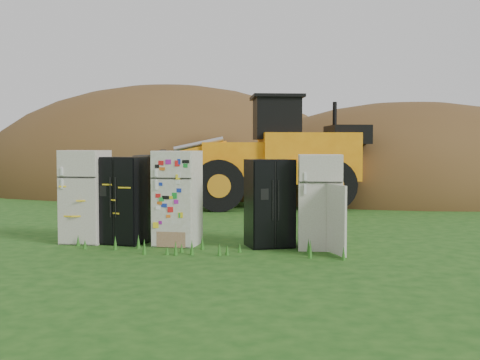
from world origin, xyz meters
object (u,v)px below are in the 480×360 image
object	(u,v)px
fridge_leftmost	(85,196)
fridge_black_right	(269,203)
fridge_open_door	(320,202)
fridge_black_side	(124,200)
wheel_loader	(249,152)
fridge_sticker	(177,198)

from	to	relation	value
fridge_leftmost	fridge_black_right	xyz separation A→B (m)	(3.73, 0.05, -0.09)
fridge_leftmost	fridge_open_door	world-z (taller)	fridge_leftmost
fridge_leftmost	fridge_black_side	distance (m)	0.80
fridge_black_right	wheel_loader	world-z (taller)	wheel_loader
fridge_black_right	fridge_leftmost	bearing A→B (deg)	157.29
fridge_sticker	fridge_open_door	size ratio (longest dim) A/B	1.04
fridge_sticker	fridge_open_door	distance (m)	2.78
fridge_sticker	wheel_loader	world-z (taller)	wheel_loader
fridge_leftmost	fridge_sticker	world-z (taller)	fridge_leftmost
wheel_loader	fridge_sticker	bearing A→B (deg)	-105.28
fridge_black_right	wheel_loader	distance (m)	7.83
fridge_black_side	fridge_open_door	distance (m)	3.89
fridge_black_right	fridge_sticker	bearing A→B (deg)	158.13
fridge_black_side	fridge_black_right	xyz separation A→B (m)	(2.92, 0.04, -0.02)
fridge_leftmost	fridge_sticker	size ratio (longest dim) A/B	1.01
fridge_leftmost	fridge_sticker	xyz separation A→B (m)	(1.91, -0.00, -0.00)
fridge_black_right	fridge_open_door	xyz separation A→B (m)	(0.96, -0.07, 0.05)
fridge_open_door	wheel_loader	world-z (taller)	wheel_loader
wheel_loader	fridge_open_door	bearing A→B (deg)	-85.20
fridge_sticker	wheel_loader	size ratio (longest dim) A/B	0.25
fridge_leftmost	fridge_black_right	world-z (taller)	fridge_leftmost
fridge_sticker	wheel_loader	xyz separation A→B (m)	(0.30, 7.67, 0.87)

